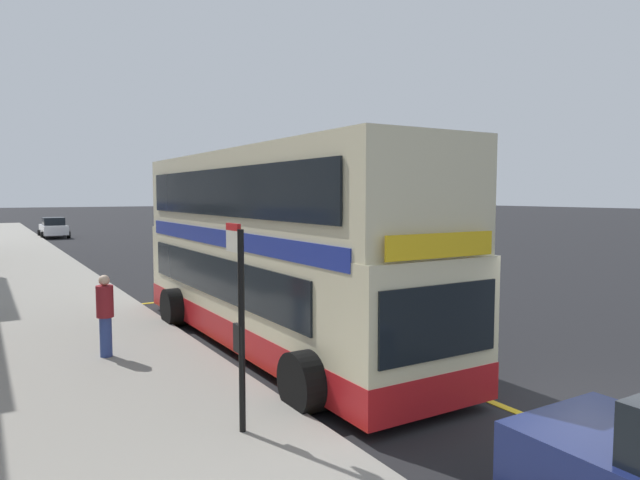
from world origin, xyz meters
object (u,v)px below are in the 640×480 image
object	(u,v)px
double_decker_bus	(273,256)
bus_stop_sign	(239,312)
pedestrian_waiting_near_sign	(105,312)
parked_car_white_across	(54,228)

from	to	relation	value
double_decker_bus	bus_stop_sign	world-z (taller)	double_decker_bus
pedestrian_waiting_near_sign	double_decker_bus	bearing A→B (deg)	-8.05
bus_stop_sign	parked_car_white_across	distance (m)	42.32
double_decker_bus	parked_car_white_across	distance (m)	38.01
parked_car_white_across	pedestrian_waiting_near_sign	bearing A→B (deg)	-95.15
parked_car_white_across	pedestrian_waiting_near_sign	xyz separation A→B (m)	(-2.98, -37.48, 0.26)
bus_stop_sign	pedestrian_waiting_near_sign	distance (m)	4.92
bus_stop_sign	pedestrian_waiting_near_sign	size ratio (longest dim) A/B	1.73
parked_car_white_across	pedestrian_waiting_near_sign	distance (m)	37.60
bus_stop_sign	parked_car_white_across	size ratio (longest dim) A/B	0.69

